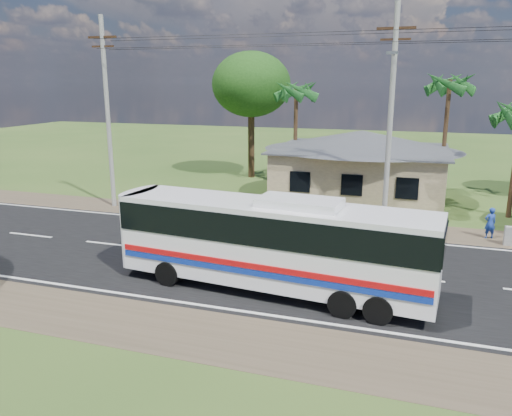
{
  "coord_description": "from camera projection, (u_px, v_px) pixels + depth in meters",
  "views": [
    {
      "loc": [
        4.34,
        -18.95,
        7.41
      ],
      "look_at": [
        -2.11,
        1.0,
        2.05
      ],
      "focal_mm": 35.0,
      "sensor_mm": 36.0,
      "label": 1
    }
  ],
  "objects": [
    {
      "name": "coach_bus",
      "position": [
        273.0,
        238.0,
        17.66
      ],
      "size": [
        11.55,
        3.45,
        3.53
      ],
      "rotation": [
        0.0,
        0.0,
        -0.09
      ],
      "color": "white",
      "rests_on": "ground"
    },
    {
      "name": "ground",
      "position": [
        297.0,
        266.0,
        20.59
      ],
      "size": [
        120.0,
        120.0,
        0.0
      ],
      "primitive_type": "plane",
      "color": "#2D4E1C",
      "rests_on": "ground"
    },
    {
      "name": "palm_mid",
      "position": [
        450.0,
        85.0,
        31.32
      ],
      "size": [
        2.8,
        2.8,
        8.2
      ],
      "color": "#47301E",
      "rests_on": "ground"
    },
    {
      "name": "tree_behind_house",
      "position": [
        251.0,
        85.0,
        37.81
      ],
      "size": [
        6.0,
        6.0,
        9.61
      ],
      "color": "#47301E",
      "rests_on": "ground"
    },
    {
      "name": "person",
      "position": [
        490.0,
        223.0,
        24.0
      ],
      "size": [
        0.66,
        0.55,
        1.54
      ],
      "primitive_type": "imported",
      "rotation": [
        0.0,
        0.0,
        3.51
      ],
      "color": "#1C3A9B",
      "rests_on": "ground"
    },
    {
      "name": "house",
      "position": [
        361.0,
        158.0,
        31.62
      ],
      "size": [
        12.4,
        10.0,
        5.0
      ],
      "color": "#C8B485",
      "rests_on": "ground"
    },
    {
      "name": "palm_far",
      "position": [
        296.0,
        92.0,
        34.88
      ],
      "size": [
        2.8,
        2.8,
        7.7
      ],
      "color": "#47301E",
      "rests_on": "ground"
    },
    {
      "name": "road",
      "position": [
        297.0,
        265.0,
        20.59
      ],
      "size": [
        120.0,
        16.0,
        0.03
      ],
      "color": "black",
      "rests_on": "ground"
    },
    {
      "name": "motorcycle",
      "position": [
        399.0,
        223.0,
        25.17
      ],
      "size": [
        1.74,
        1.17,
        0.87
      ],
      "primitive_type": "imported",
      "rotation": [
        0.0,
        0.0,
        1.17
      ],
      "color": "black",
      "rests_on": "ground"
    },
    {
      "name": "utility_poles",
      "position": [
        384.0,
        115.0,
        24.35
      ],
      "size": [
        32.8,
        2.22,
        11.0
      ],
      "color": "#9E9E99",
      "rests_on": "ground"
    }
  ]
}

